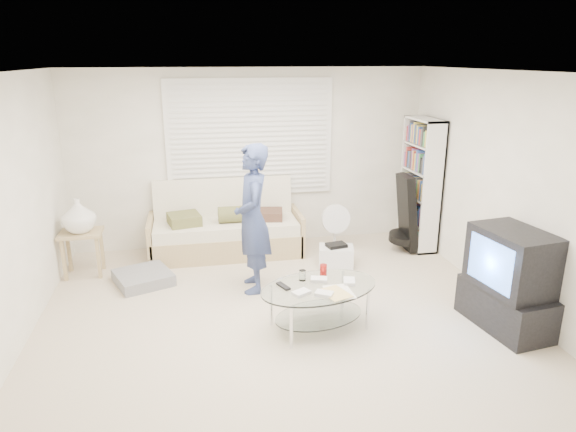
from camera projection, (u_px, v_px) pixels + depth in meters
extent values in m
plane|color=#C2AF96|center=(279.00, 312.00, 5.53)|extent=(5.00, 5.00, 0.00)
cube|color=beige|center=(250.00, 159.00, 7.27)|extent=(5.00, 0.02, 2.50)
cube|color=beige|center=(344.00, 300.00, 3.05)|extent=(5.00, 0.02, 2.50)
cube|color=beige|center=(10.00, 215.00, 4.70)|extent=(0.02, 4.50, 2.50)
cube|color=beige|center=(502.00, 189.00, 5.62)|extent=(0.02, 4.50, 2.50)
cube|color=white|center=(277.00, 72.00, 4.79)|extent=(5.00, 4.50, 0.02)
cube|color=white|center=(250.00, 138.00, 7.15)|extent=(2.32, 0.06, 1.62)
cube|color=black|center=(250.00, 138.00, 7.13)|extent=(2.20, 0.01, 1.50)
cube|color=silver|center=(251.00, 138.00, 7.11)|extent=(2.16, 0.04, 1.50)
cube|color=silver|center=(250.00, 138.00, 7.13)|extent=(2.32, 0.08, 1.62)
cube|color=tan|center=(226.00, 243.00, 7.12)|extent=(2.01, 0.81, 0.32)
cube|color=beige|center=(226.00, 227.00, 7.03)|extent=(1.93, 0.74, 0.16)
cube|color=beige|center=(223.00, 199.00, 7.26)|extent=(1.93, 0.22, 0.62)
cube|color=tan|center=(151.00, 239.00, 6.90)|extent=(0.06, 0.81, 0.56)
cube|color=tan|center=(297.00, 230.00, 7.27)|extent=(0.06, 0.81, 0.56)
cube|color=brown|center=(184.00, 219.00, 6.85)|extent=(0.48, 0.48, 0.14)
cylinder|color=brown|center=(237.00, 214.00, 6.94)|extent=(0.50, 0.22, 0.22)
cube|color=#483024|center=(269.00, 214.00, 7.10)|extent=(0.42, 0.42, 0.12)
cube|color=gray|center=(143.00, 278.00, 6.22)|extent=(0.79, 0.79, 0.14)
cube|color=tan|center=(81.00, 233.00, 6.32)|extent=(0.50, 0.40, 0.04)
cube|color=tan|center=(64.00, 260.00, 6.23)|extent=(0.04, 0.04, 0.54)
cube|color=tan|center=(98.00, 258.00, 6.30)|extent=(0.04, 0.04, 0.54)
cube|color=tan|center=(69.00, 251.00, 6.51)|extent=(0.04, 0.04, 0.54)
cube|color=tan|center=(102.00, 249.00, 6.58)|extent=(0.04, 0.04, 0.54)
imported|color=white|center=(78.00, 215.00, 6.25)|extent=(0.40, 0.40, 0.42)
cube|color=white|center=(421.00, 184.00, 7.22)|extent=(0.29, 0.77, 1.84)
cube|color=black|center=(407.00, 213.00, 7.11)|extent=(0.25, 0.39, 1.08)
cylinder|color=black|center=(403.00, 237.00, 7.21)|extent=(0.39, 0.40, 0.15)
cylinder|color=white|center=(334.00, 249.00, 7.29)|extent=(0.28, 0.28, 0.03)
cylinder|color=white|center=(335.00, 238.00, 7.24)|extent=(0.04, 0.04, 0.35)
cylinder|color=white|center=(335.00, 218.00, 7.15)|extent=(0.41, 0.14, 0.41)
cylinder|color=white|center=(335.00, 218.00, 7.15)|extent=(0.11, 0.07, 0.11)
cube|color=white|center=(336.00, 256.00, 6.71)|extent=(0.51, 0.41, 0.27)
cube|color=black|center=(336.00, 245.00, 6.66)|extent=(0.28, 0.22, 0.04)
cube|color=black|center=(505.00, 307.00, 5.18)|extent=(0.63, 1.01, 0.42)
cube|color=black|center=(512.00, 260.00, 5.03)|extent=(0.63, 0.85, 0.61)
cube|color=#5891FD|center=(491.00, 263.00, 4.95)|extent=(0.10, 0.60, 0.46)
ellipsoid|color=silver|center=(319.00, 287.00, 5.09)|extent=(1.37, 1.05, 0.02)
ellipsoid|color=silver|center=(319.00, 315.00, 5.18)|extent=(1.05, 0.80, 0.01)
cylinder|color=silver|center=(291.00, 328.00, 4.78)|extent=(0.03, 0.03, 0.43)
cylinder|color=silver|center=(368.00, 310.00, 5.12)|extent=(0.03, 0.03, 0.43)
cylinder|color=silver|center=(271.00, 306.00, 5.20)|extent=(0.03, 0.03, 0.43)
cylinder|color=silver|center=(343.00, 291.00, 5.54)|extent=(0.03, 0.03, 0.43)
cube|color=white|center=(301.00, 293.00, 4.91)|extent=(0.20, 0.18, 0.04)
cube|color=white|center=(319.00, 279.00, 5.20)|extent=(0.19, 0.15, 0.04)
cube|color=white|center=(349.00, 281.00, 5.16)|extent=(0.15, 0.19, 0.04)
cube|color=white|center=(324.00, 294.00, 4.89)|extent=(0.20, 0.18, 0.04)
cylinder|color=silver|center=(302.00, 275.00, 5.21)|extent=(0.07, 0.07, 0.11)
cylinder|color=red|center=(323.00, 270.00, 5.33)|extent=(0.07, 0.07, 0.12)
cube|color=black|center=(283.00, 286.00, 5.07)|extent=(0.12, 0.20, 0.02)
cube|color=white|center=(339.00, 292.00, 4.96)|extent=(0.25, 0.34, 0.01)
cube|color=#D8BB69|center=(335.00, 293.00, 4.92)|extent=(0.31, 0.36, 0.01)
imported|color=navy|center=(253.00, 219.00, 5.84)|extent=(0.43, 0.64, 1.73)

